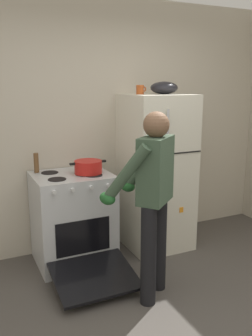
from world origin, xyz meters
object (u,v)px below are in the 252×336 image
(coffee_mug, at_px, (140,90))
(refrigerator, at_px, (156,172))
(pepper_mill, at_px, (36,163))
(person_cook, at_px, (151,191))
(red_pot, at_px, (88,167))
(stove_range, at_px, (74,220))
(mixing_bowl, at_px, (164,88))

(coffee_mug, bearing_deg, refrigerator, -15.83)
(pepper_mill, bearing_deg, person_cook, -56.63)
(red_pot, xyz_separation_m, coffee_mug, (0.63, 0.10, 0.75))
(person_cook, bearing_deg, stove_range, 115.57)
(stove_range, distance_m, pepper_mill, 0.69)
(mixing_bowl, bearing_deg, stove_range, -179.01)
(person_cook, xyz_separation_m, red_pot, (-0.26, 0.84, 0.05))
(person_cook, distance_m, red_pot, 0.88)
(coffee_mug, relative_size, pepper_mill, 0.57)
(pepper_mill, bearing_deg, stove_range, -36.01)
(person_cook, distance_m, coffee_mug, 1.28)
(refrigerator, relative_size, stove_range, 1.38)
(stove_range, xyz_separation_m, pepper_mill, (-0.30, 0.22, 0.58))
(stove_range, bearing_deg, mixing_bowl, 0.99)
(red_pot, bearing_deg, coffee_mug, 9.07)
(stove_range, relative_size, red_pot, 3.28)
(red_pot, xyz_separation_m, pepper_mill, (-0.46, 0.25, 0.03))
(coffee_mug, bearing_deg, person_cook, -111.58)
(person_cook, distance_m, pepper_mill, 1.30)
(refrigerator, bearing_deg, stove_range, -178.95)
(mixing_bowl, bearing_deg, red_pot, -176.76)
(pepper_mill, xyz_separation_m, mixing_bowl, (1.34, -0.20, 0.73))
(red_pot, bearing_deg, person_cook, -73.01)
(person_cook, bearing_deg, pepper_mill, 123.37)
(person_cook, relative_size, mixing_bowl, 5.50)
(refrigerator, distance_m, coffee_mug, 0.92)
(pepper_mill, relative_size, mixing_bowl, 0.67)
(refrigerator, bearing_deg, mixing_bowl, 0.22)
(pepper_mill, bearing_deg, mixing_bowl, -8.47)
(pepper_mill, height_order, mixing_bowl, mixing_bowl)
(red_pot, height_order, coffee_mug, coffee_mug)
(stove_range, xyz_separation_m, mixing_bowl, (1.04, 0.02, 1.31))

